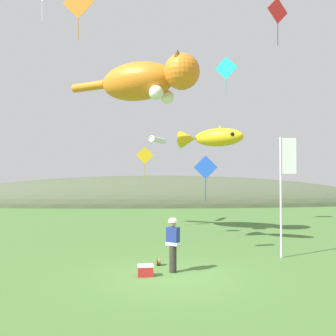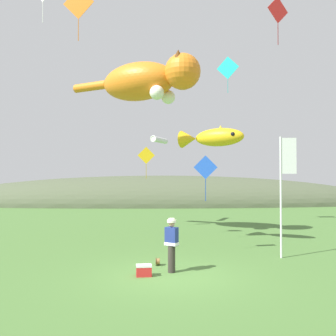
{
  "view_description": "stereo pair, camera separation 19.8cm",
  "coord_description": "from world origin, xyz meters",
  "px_view_note": "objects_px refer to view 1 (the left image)",
  "views": [
    {
      "loc": [
        -0.68,
        -11.87,
        3.16
      ],
      "look_at": [
        0.0,
        4.0,
        3.51
      ],
      "focal_mm": 40.0,
      "sensor_mm": 36.0,
      "label": 1
    },
    {
      "loc": [
        -0.48,
        -11.88,
        3.16
      ],
      "look_at": [
        0.0,
        4.0,
        3.51
      ],
      "focal_mm": 40.0,
      "sensor_mm": 36.0,
      "label": 2
    }
  ],
  "objects_px": {
    "kite_diamond_teal": "(226,68)",
    "kite_giant_cat": "(146,81)",
    "kite_diamond_blue": "(206,168)",
    "kite_tube_streamer": "(158,140)",
    "kite_diamond_red": "(278,11)",
    "festival_banner_pole": "(284,178)",
    "picnic_cooler": "(145,270)",
    "kite_diamond_orange": "(78,3)",
    "festival_attendant": "(173,243)",
    "kite_diamond_gold": "(145,156)",
    "kite_fish_windsock": "(212,138)",
    "kite_spool": "(159,261)"
  },
  "relations": [
    {
      "from": "picnic_cooler",
      "to": "kite_diamond_orange",
      "type": "bearing_deg",
      "value": 129.76
    },
    {
      "from": "kite_giant_cat",
      "to": "kite_diamond_red",
      "type": "relative_size",
      "value": 3.57
    },
    {
      "from": "festival_banner_pole",
      "to": "kite_fish_windsock",
      "type": "height_order",
      "value": "kite_fish_windsock"
    },
    {
      "from": "kite_fish_windsock",
      "to": "kite_tube_streamer",
      "type": "relative_size",
      "value": 1.64
    },
    {
      "from": "festival_attendant",
      "to": "kite_diamond_red",
      "type": "relative_size",
      "value": 0.88
    },
    {
      "from": "picnic_cooler",
      "to": "kite_diamond_orange",
      "type": "relative_size",
      "value": 0.23
    },
    {
      "from": "kite_tube_streamer",
      "to": "kite_spool",
      "type": "bearing_deg",
      "value": -90.68
    },
    {
      "from": "festival_banner_pole",
      "to": "kite_diamond_blue",
      "type": "distance_m",
      "value": 3.14
    },
    {
      "from": "picnic_cooler",
      "to": "kite_fish_windsock",
      "type": "bearing_deg",
      "value": 61.6
    },
    {
      "from": "kite_fish_windsock",
      "to": "kite_tube_streamer",
      "type": "height_order",
      "value": "kite_tube_streamer"
    },
    {
      "from": "kite_diamond_orange",
      "to": "kite_spool",
      "type": "bearing_deg",
      "value": -31.04
    },
    {
      "from": "kite_diamond_orange",
      "to": "kite_diamond_blue",
      "type": "bearing_deg",
      "value": 0.74
    },
    {
      "from": "picnic_cooler",
      "to": "kite_diamond_gold",
      "type": "bearing_deg",
      "value": 91.26
    },
    {
      "from": "kite_diamond_blue",
      "to": "kite_spool",
      "type": "bearing_deg",
      "value": -134.31
    },
    {
      "from": "kite_diamond_teal",
      "to": "kite_diamond_orange",
      "type": "distance_m",
      "value": 11.69
    },
    {
      "from": "festival_attendant",
      "to": "kite_spool",
      "type": "relative_size",
      "value": 6.37
    },
    {
      "from": "kite_tube_streamer",
      "to": "kite_diamond_red",
      "type": "height_order",
      "value": "kite_diamond_red"
    },
    {
      "from": "kite_tube_streamer",
      "to": "kite_diamond_blue",
      "type": "xyz_separation_m",
      "value": [
        1.84,
        -9.46,
        -2.07
      ]
    },
    {
      "from": "kite_fish_windsock",
      "to": "kite_diamond_gold",
      "type": "xyz_separation_m",
      "value": [
        -3.25,
        5.24,
        -0.58
      ]
    },
    {
      "from": "festival_banner_pole",
      "to": "kite_giant_cat",
      "type": "height_order",
      "value": "kite_giant_cat"
    },
    {
      "from": "kite_fish_windsock",
      "to": "kite_tube_streamer",
      "type": "xyz_separation_m",
      "value": [
        -2.43,
        7.35,
        0.59
      ]
    },
    {
      "from": "kite_spool",
      "to": "picnic_cooler",
      "type": "xyz_separation_m",
      "value": [
        -0.44,
        -1.42,
        0.04
      ]
    },
    {
      "from": "kite_giant_cat",
      "to": "kite_diamond_blue",
      "type": "bearing_deg",
      "value": -61.3
    },
    {
      "from": "festival_banner_pole",
      "to": "kite_tube_streamer",
      "type": "bearing_deg",
      "value": 114.71
    },
    {
      "from": "kite_diamond_teal",
      "to": "kite_spool",
      "type": "bearing_deg",
      "value": -113.25
    },
    {
      "from": "picnic_cooler",
      "to": "kite_giant_cat",
      "type": "height_order",
      "value": "kite_giant_cat"
    },
    {
      "from": "kite_tube_streamer",
      "to": "kite_diamond_teal",
      "type": "bearing_deg",
      "value": -10.78
    },
    {
      "from": "picnic_cooler",
      "to": "kite_tube_streamer",
      "type": "height_order",
      "value": "kite_tube_streamer"
    },
    {
      "from": "kite_diamond_blue",
      "to": "kite_tube_streamer",
      "type": "bearing_deg",
      "value": 101.01
    },
    {
      "from": "kite_diamond_gold",
      "to": "kite_giant_cat",
      "type": "bearing_deg",
      "value": -87.13
    },
    {
      "from": "kite_giant_cat",
      "to": "kite_diamond_orange",
      "type": "bearing_deg",
      "value": -120.2
    },
    {
      "from": "festival_attendant",
      "to": "kite_giant_cat",
      "type": "bearing_deg",
      "value": 97.44
    },
    {
      "from": "festival_attendant",
      "to": "kite_diamond_gold",
      "type": "bearing_deg",
      "value": 96.23
    },
    {
      "from": "kite_spool",
      "to": "festival_banner_pole",
      "type": "relative_size",
      "value": 0.06
    },
    {
      "from": "kite_diamond_blue",
      "to": "kite_diamond_red",
      "type": "xyz_separation_m",
      "value": [
        3.0,
        -0.18,
        6.52
      ]
    },
    {
      "from": "kite_diamond_blue",
      "to": "kite_giant_cat",
      "type": "bearing_deg",
      "value": 118.7
    },
    {
      "from": "kite_spool",
      "to": "festival_attendant",
      "type": "bearing_deg",
      "value": -65.25
    },
    {
      "from": "festival_banner_pole",
      "to": "kite_diamond_blue",
      "type": "bearing_deg",
      "value": 161.98
    },
    {
      "from": "kite_spool",
      "to": "picnic_cooler",
      "type": "relative_size",
      "value": 0.54
    },
    {
      "from": "kite_spool",
      "to": "kite_diamond_red",
      "type": "bearing_deg",
      "value": 20.36
    },
    {
      "from": "picnic_cooler",
      "to": "kite_diamond_orange",
      "type": "distance_m",
      "value": 11.0
    },
    {
      "from": "festival_banner_pole",
      "to": "kite_giant_cat",
      "type": "distance_m",
      "value": 9.38
    },
    {
      "from": "kite_diamond_red",
      "to": "kite_diamond_gold",
      "type": "relative_size",
      "value": 1.04
    },
    {
      "from": "kite_diamond_teal",
      "to": "kite_diamond_orange",
      "type": "xyz_separation_m",
      "value": [
        -7.83,
        -8.69,
        0.07
      ]
    },
    {
      "from": "kite_diamond_teal",
      "to": "kite_giant_cat",
      "type": "bearing_deg",
      "value": -141.8
    },
    {
      "from": "festival_attendant",
      "to": "kite_giant_cat",
      "type": "height_order",
      "value": "kite_giant_cat"
    },
    {
      "from": "kite_diamond_teal",
      "to": "kite_diamond_gold",
      "type": "bearing_deg",
      "value": -166.43
    },
    {
      "from": "festival_attendant",
      "to": "festival_banner_pole",
      "type": "xyz_separation_m",
      "value": [
        4.48,
        2.05,
        2.13
      ]
    },
    {
      "from": "kite_fish_windsock",
      "to": "picnic_cooler",
      "type": "bearing_deg",
      "value": -118.4
    },
    {
      "from": "kite_fish_windsock",
      "to": "kite_diamond_orange",
      "type": "height_order",
      "value": "kite_diamond_orange"
    }
  ]
}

